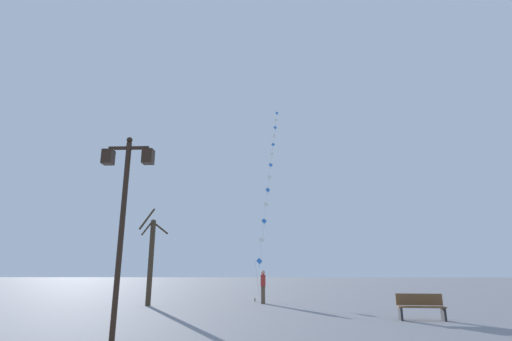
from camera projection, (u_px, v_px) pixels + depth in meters
ground_plane at (255, 302)px, 21.29m from camera, size 160.00×160.00×0.00m
twin_lantern_lamp_post at (125, 196)px, 9.99m from camera, size 1.38×0.28×5.22m
kite_train at (270, 171)px, 33.45m from camera, size 1.95×18.89×19.77m
kite_flyer at (263, 286)px, 20.35m from camera, size 0.25×0.61×1.71m
bare_tree at (151, 258)px, 19.42m from camera, size 1.09×1.76×4.86m
park_bench at (421, 307)px, 13.45m from camera, size 1.63×0.59×0.89m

